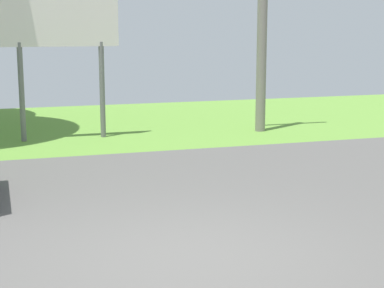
% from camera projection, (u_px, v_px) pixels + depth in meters
% --- Properties ---
extents(ground_plane, '(40.00, 22.00, 0.20)m').
position_uv_depth(ground_plane, '(136.00, 195.00, 9.77)').
color(ground_plane, '#565451').
extents(roadside_billboard, '(2.60, 0.12, 3.50)m').
position_uv_depth(roadside_billboard, '(60.00, 26.00, 13.89)').
color(roadside_billboard, slate).
rests_on(roadside_billboard, ground_plane).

